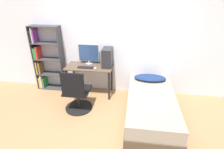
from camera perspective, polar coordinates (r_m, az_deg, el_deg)
ground_plane at (r=3.46m, az=-2.60°, el=-16.05°), size 14.00×14.00×0.00m
wall_back at (r=4.11m, az=0.59°, el=10.66°), size 8.00×0.05×2.50m
desk at (r=4.15m, az=-7.29°, el=1.19°), size 1.08×0.54×0.73m
bookshelf at (r=4.65m, az=-21.25°, el=4.43°), size 0.71×0.27×1.61m
office_chair at (r=3.70m, az=-11.38°, el=-6.78°), size 0.58×0.58×0.94m
bed at (r=3.62m, az=12.53°, el=-10.04°), size 0.95×1.93×0.46m
pillow at (r=4.08m, az=12.32°, el=-1.05°), size 0.72×0.36×0.11m
magazine at (r=3.23m, az=14.37°, el=-9.83°), size 0.24×0.32×0.01m
monitor at (r=4.19m, az=-7.63°, el=6.81°), size 0.49×0.16×0.47m
keyboard at (r=4.02m, az=-8.69°, el=2.30°), size 0.36×0.11×0.02m
pc_tower at (r=4.00m, az=-1.55°, el=5.60°), size 0.22×0.37×0.43m
mouse at (r=3.96m, az=-5.50°, el=2.14°), size 0.06×0.09×0.02m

